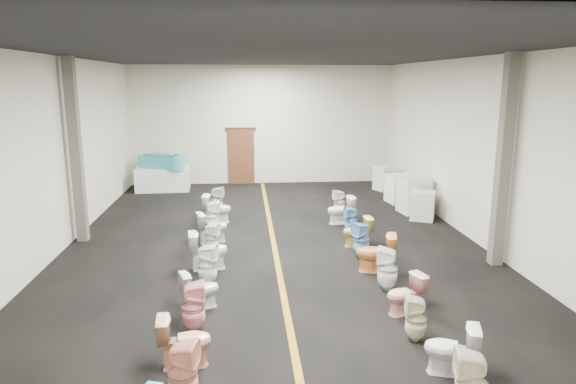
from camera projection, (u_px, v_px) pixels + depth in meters
name	position (u px, v px, depth m)	size (l,w,h in m)	color
floor	(275.00, 248.00, 12.32)	(16.00, 16.00, 0.00)	black
ceiling	(273.00, 54.00, 11.36)	(16.00, 16.00, 0.00)	black
wall_back	(262.00, 125.00, 19.62)	(10.00, 10.00, 0.00)	beige
wall_front	(334.00, 299.00, 4.05)	(10.00, 10.00, 0.00)	beige
wall_left	(50.00, 158.00, 11.42)	(16.00, 16.00, 0.00)	beige
wall_right	(483.00, 152.00, 12.26)	(16.00, 16.00, 0.00)	beige
aisle_stripe	(275.00, 248.00, 12.32)	(0.12, 15.60, 0.01)	#946915
back_door	(241.00, 157.00, 19.75)	(1.00, 0.10, 2.10)	#562D19
door_frame	(241.00, 129.00, 19.54)	(1.15, 0.08, 0.10)	#331C11
column_left	(76.00, 151.00, 12.41)	(0.25, 0.25, 4.50)	#59544C
column_right	(504.00, 162.00, 10.78)	(0.25, 0.25, 4.50)	#59544C
display_table	(163.00, 179.00, 18.61)	(1.88, 0.94, 0.84)	white
bathtub	(162.00, 161.00, 18.47)	(1.76, 1.14, 0.55)	teal
appliance_crate_a	(423.00, 206.00, 14.73)	(0.64, 0.64, 0.83)	silver
appliance_crate_b	(414.00, 195.00, 15.48)	(0.79, 0.79, 1.09)	beige
appliance_crate_c	(400.00, 189.00, 16.79)	(0.80, 0.80, 0.91)	white
appliance_crate_d	(385.00, 178.00, 18.66)	(0.63, 0.63, 0.90)	silver
toilet_left_1	(183.00, 373.00, 6.32)	(0.37, 0.38, 0.83)	#F4A588
toilet_left_2	(185.00, 341.00, 7.16)	(0.42, 0.74, 0.75)	#E2A37E
toilet_left_3	(193.00, 307.00, 8.16)	(0.37, 0.38, 0.83)	pink
toilet_left_4	(200.00, 289.00, 9.00)	(0.39, 0.68, 0.69)	silver
toilet_left_5	(207.00, 265.00, 9.98)	(0.38, 0.39, 0.85)	white
toilet_left_6	(208.00, 250.00, 10.86)	(0.46, 0.81, 0.83)	white
toilet_left_7	(212.00, 239.00, 11.81)	(0.33, 0.34, 0.73)	white
toilet_left_8	(212.00, 227.00, 12.66)	(0.43, 0.76, 0.78)	silver
toilet_left_9	(212.00, 216.00, 13.52)	(0.38, 0.39, 0.85)	white
toilet_left_10	(217.00, 209.00, 14.44)	(0.45, 0.78, 0.80)	white
toilet_left_11	(217.00, 200.00, 15.41)	(0.36, 0.37, 0.81)	silver
toilet_right_0	(471.00, 384.00, 6.06)	(0.38, 0.39, 0.85)	beige
toilet_right_1	(451.00, 349.00, 6.96)	(0.41, 0.72, 0.73)	white
toilet_right_2	(416.00, 319.00, 7.85)	(0.33, 0.34, 0.73)	beige
toilet_right_3	(405.00, 294.00, 8.78)	(0.39, 0.68, 0.70)	#F1A9A4
toilet_right_4	(388.00, 269.00, 9.76)	(0.38, 0.39, 0.85)	white
toilet_right_5	(376.00, 253.00, 10.69)	(0.47, 0.82, 0.83)	#EB8F43
toilet_right_6	(361.00, 240.00, 11.57)	(0.37, 0.38, 0.83)	#70A9DF
toilet_right_7	(357.00, 232.00, 12.39)	(0.40, 0.70, 0.72)	gold
toilet_right_8	(351.00, 221.00, 13.32)	(0.33, 0.34, 0.74)	#65A9CC
toilet_right_9	(341.00, 210.00, 14.32)	(0.43, 0.76, 0.77)	white
toilet_right_10	(339.00, 203.00, 15.21)	(0.34, 0.35, 0.76)	#F1E7C9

